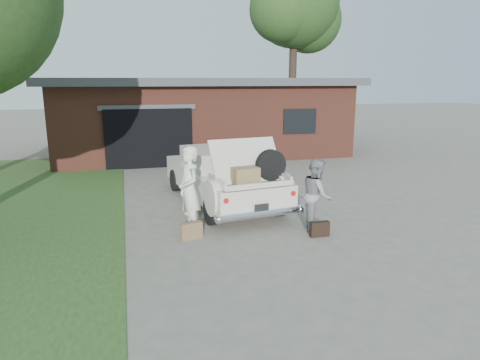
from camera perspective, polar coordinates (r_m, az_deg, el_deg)
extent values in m
plane|color=gray|center=(9.07, 1.00, -7.62)|extent=(90.00, 90.00, 0.00)
cube|color=brown|center=(20.00, -5.46, 8.19)|extent=(12.00, 7.00, 3.00)
cube|color=#4C4C51|center=(19.93, -5.56, 12.92)|extent=(12.80, 7.80, 0.30)
cube|color=black|center=(16.35, -12.04, 5.44)|extent=(3.20, 0.30, 2.20)
cube|color=#4C4C51|center=(16.17, -12.22, 9.45)|extent=(3.50, 0.12, 0.18)
cube|color=black|center=(17.60, 7.96, 7.78)|extent=(1.40, 0.08, 1.00)
cylinder|color=#38281E|center=(25.43, 6.98, 12.52)|extent=(0.44, 0.44, 5.94)
sphere|color=#315121|center=(25.78, 7.28, 22.46)|extent=(4.94, 4.94, 4.94)
sphere|color=#315121|center=(26.53, 9.16, 20.28)|extent=(3.70, 3.70, 3.70)
sphere|color=#315121|center=(24.77, 5.55, 21.64)|extent=(3.46, 3.46, 3.46)
cube|color=beige|center=(11.47, -2.44, 0.00)|extent=(2.46, 5.07, 0.63)
cube|color=beige|center=(11.62, -2.96, 3.00)|extent=(1.84, 2.14, 0.51)
cube|color=black|center=(12.49, -4.39, 3.60)|extent=(1.51, 0.27, 0.43)
cube|color=black|center=(10.77, -1.31, 2.10)|extent=(1.51, 0.27, 0.43)
cylinder|color=black|center=(9.76, -3.81, -4.13)|extent=(0.29, 0.67, 0.64)
cylinder|color=black|center=(10.41, 5.18, -3.05)|extent=(0.29, 0.67, 0.64)
cylinder|color=black|center=(12.84, -8.57, -0.02)|extent=(0.29, 0.67, 0.64)
cylinder|color=black|center=(13.34, -1.41, 0.62)|extent=(0.29, 0.67, 0.64)
cylinder|color=silver|center=(9.31, 2.85, -4.54)|extent=(2.00, 0.43, 0.18)
cylinder|color=#A5140F|center=(8.96, -1.93, -2.76)|extent=(0.13, 0.11, 0.12)
cylinder|color=#A5140F|center=(9.62, 7.02, -1.74)|extent=(0.13, 0.11, 0.12)
cube|color=black|center=(9.25, 2.92, -3.71)|extent=(0.33, 0.06, 0.17)
cube|color=black|center=(9.72, 1.30, -0.37)|extent=(1.63, 1.26, 0.04)
cube|color=beige|center=(9.41, -3.05, -0.21)|extent=(0.19, 1.07, 0.18)
cube|color=beige|center=(10.03, 5.38, 0.58)|extent=(0.19, 1.07, 0.18)
cube|color=beige|center=(9.23, 2.64, -0.73)|extent=(1.55, 0.26, 0.12)
cube|color=beige|center=(9.81, 0.80, 2.63)|extent=(1.71, 0.88, 0.94)
cube|color=#3E241A|center=(9.69, -0.04, 0.23)|extent=(0.56, 0.40, 0.17)
cube|color=olive|center=(9.40, 0.73, 0.52)|extent=(0.61, 0.44, 0.39)
cube|color=black|center=(9.96, 0.78, 0.68)|extent=(0.69, 0.50, 0.20)
cube|color=brown|center=(9.78, 1.57, 1.36)|extent=(0.48, 0.35, 0.16)
cylinder|color=black|center=(9.80, 4.12, 2.00)|extent=(0.73, 0.25, 0.72)
imported|color=white|center=(9.11, -6.78, -1.39)|extent=(0.59, 0.77, 1.89)
imported|color=gray|center=(9.48, 10.18, -1.89)|extent=(0.81, 0.92, 1.58)
cube|color=olive|center=(8.97, -6.52, -6.74)|extent=(0.49, 0.27, 0.36)
cube|color=black|center=(9.21, 10.56, -6.46)|extent=(0.42, 0.14, 0.32)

